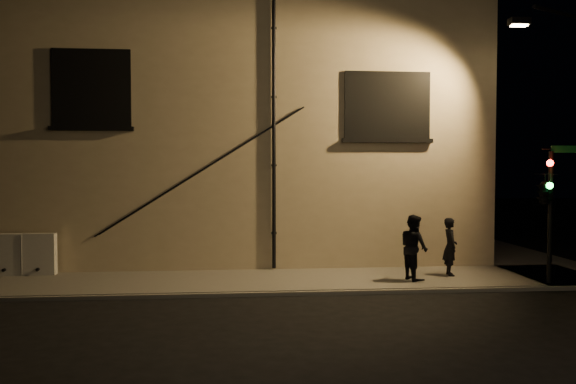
{
  "coord_description": "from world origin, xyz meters",
  "views": [
    {
      "loc": [
        -2.89,
        -13.52,
        3.05
      ],
      "look_at": [
        -1.49,
        1.8,
        2.46
      ],
      "focal_mm": 35.0,
      "sensor_mm": 36.0,
      "label": 1
    }
  ],
  "objects": [
    {
      "name": "ground",
      "position": [
        0.0,
        0.0,
        0.0
      ],
      "size": [
        90.0,
        90.0,
        0.0
      ],
      "primitive_type": "plane",
      "color": "black"
    },
    {
      "name": "sidewalk",
      "position": [
        1.22,
        4.39,
        0.06
      ],
      "size": [
        21.0,
        16.0,
        0.12
      ],
      "color": "#5E5B55",
      "rests_on": "ground"
    },
    {
      "name": "building",
      "position": [
        -3.0,
        8.99,
        4.4
      ],
      "size": [
        16.2,
        12.23,
        8.8
      ],
      "color": "tan",
      "rests_on": "ground"
    },
    {
      "name": "utility_cabinet",
      "position": [
        -8.86,
        2.7,
        0.7
      ],
      "size": [
        1.77,
        0.3,
        1.16
      ],
      "primitive_type": "cube",
      "color": "beige",
      "rests_on": "sidewalk"
    },
    {
      "name": "pedestrian_a",
      "position": [
        3.04,
        1.57,
        0.92
      ],
      "size": [
        0.45,
        0.63,
        1.61
      ],
      "primitive_type": "imported",
      "rotation": [
        0.0,
        0.0,
        1.45
      ],
      "color": "black",
      "rests_on": "sidewalk"
    },
    {
      "name": "pedestrian_b",
      "position": [
        1.83,
        1.04,
        1.0
      ],
      "size": [
        0.84,
        0.98,
        1.75
      ],
      "primitive_type": "imported",
      "rotation": [
        0.0,
        0.0,
        1.8
      ],
      "color": "black",
      "rests_on": "sidewalk"
    },
    {
      "name": "traffic_signal",
      "position": [
        5.0,
        0.19,
        2.53
      ],
      "size": [
        1.38,
        2.11,
        3.57
      ],
      "color": "black",
      "rests_on": "sidewalk"
    }
  ]
}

